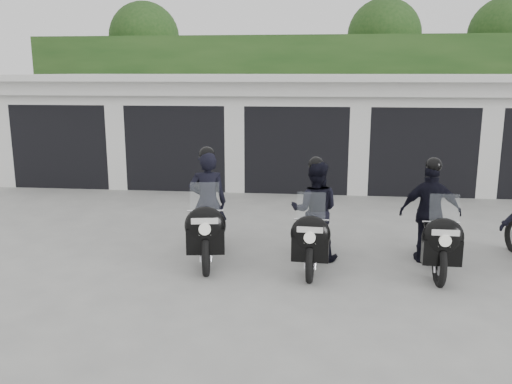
# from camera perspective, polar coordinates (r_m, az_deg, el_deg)

# --- Properties ---
(ground) EXTENTS (80.00, 80.00, 0.00)m
(ground) POSITION_cam_1_polar(r_m,az_deg,el_deg) (8.58, 2.68, -8.16)
(ground) COLOR #9E9F99
(ground) RESTS_ON ground
(garage_block) EXTENTS (16.40, 6.80, 2.96)m
(garage_block) POSITION_cam_1_polar(r_m,az_deg,el_deg) (16.16, 4.61, 6.79)
(garage_block) COLOR silver
(garage_block) RESTS_ON ground
(background_vegetation) EXTENTS (20.00, 3.90, 5.80)m
(background_vegetation) POSITION_cam_1_polar(r_m,az_deg,el_deg) (20.93, 6.16, 11.75)
(background_vegetation) COLOR #1C3C15
(background_vegetation) RESTS_ON ground
(police_bike_a) EXTENTS (0.86, 2.15, 1.88)m
(police_bike_a) POSITION_cam_1_polar(r_m,az_deg,el_deg) (8.94, -5.16, -2.33)
(police_bike_a) COLOR black
(police_bike_a) RESTS_ON ground
(police_bike_b) EXTENTS (0.83, 2.03, 1.76)m
(police_bike_b) POSITION_cam_1_polar(r_m,az_deg,el_deg) (8.73, 6.13, -2.73)
(police_bike_b) COLOR black
(police_bike_b) RESTS_ON ground
(police_bike_c) EXTENTS (0.98, 2.04, 1.77)m
(police_bike_c) POSITION_cam_1_polar(r_m,az_deg,el_deg) (8.98, 18.03, -2.81)
(police_bike_c) COLOR black
(police_bike_c) RESTS_ON ground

